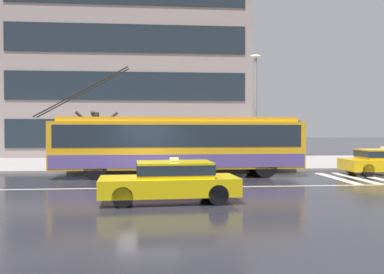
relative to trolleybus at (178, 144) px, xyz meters
name	(u,v)px	position (x,y,z in m)	size (l,w,h in m)	color
ground_plane	(148,184)	(-1.42, -2.71, -1.56)	(160.00, 160.00, 0.00)	#24242C
sidewalk_slab	(150,163)	(-1.42, 6.60, -1.49)	(80.00, 10.00, 0.14)	gray
crosswalk_stripe_edge_near	(336,178)	(7.18, -1.56, -1.55)	(0.44, 4.40, 0.01)	beige
crosswalk_stripe_inner_a	(355,178)	(8.08, -1.56, -1.55)	(0.44, 4.40, 0.01)	beige
crosswalk_stripe_center	(374,178)	(8.98, -1.56, -1.55)	(0.44, 4.40, 0.01)	beige
lane_centre_line	(147,188)	(-1.42, -3.91, -1.55)	(72.00, 0.14, 0.01)	silver
trolleybus	(178,144)	(0.00, 0.00, 0.00)	(12.60, 2.68, 5.20)	#F0A91A
taxi_oncoming_near	(171,180)	(-0.63, -7.04, -0.86)	(4.37, 1.96, 1.39)	yellow
bus_shelter	(156,131)	(-1.05, 3.55, 0.55)	(4.19, 1.89, 2.58)	gray
pedestrian_at_shelter	(206,138)	(1.70, 2.78, 0.22)	(1.48, 1.48, 2.01)	#2A2449
pedestrian_approaching_curb	(263,137)	(4.83, 2.56, 0.23)	(1.36, 1.36, 2.00)	brown
pedestrian_walking_past	(159,139)	(-0.91, 3.25, 0.16)	(1.38, 1.38, 1.97)	navy
street_lamp	(256,100)	(4.35, 2.37, 2.27)	(0.60, 0.32, 6.18)	gray
street_tree_bare	(95,135)	(-4.40, 3.38, 0.39)	(2.37, 1.27, 3.11)	brown
office_tower_corner_left	(132,15)	(-3.12, 17.78, 10.85)	(18.86, 14.08, 24.79)	#9F8E8A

